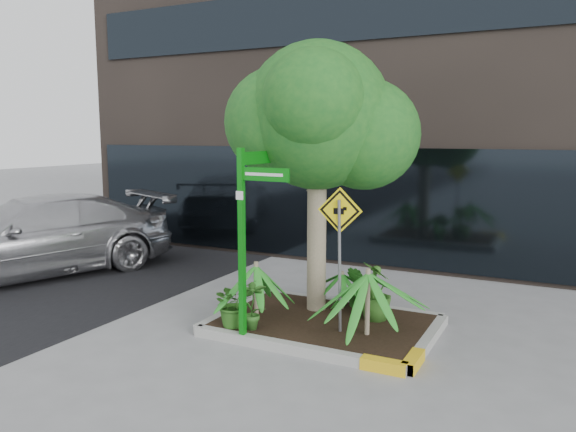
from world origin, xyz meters
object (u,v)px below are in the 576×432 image
at_px(tree, 318,116).
at_px(street_sign_post, 247,225).
at_px(cattle_sign, 340,236).
at_px(parked_car, 35,236).

distance_m(tree, street_sign_post, 2.20).
bearing_deg(street_sign_post, cattle_sign, 31.72).
height_order(parked_car, cattle_sign, cattle_sign).
height_order(street_sign_post, cattle_sign, street_sign_post).
xyz_separation_m(tree, street_sign_post, (-0.40, -1.53, -1.54)).
bearing_deg(parked_car, tree, 24.66).
bearing_deg(tree, cattle_sign, -50.60).
bearing_deg(street_sign_post, tree, 79.30).
xyz_separation_m(tree, parked_car, (-6.50, -0.14, -2.44)).
bearing_deg(cattle_sign, tree, 125.60).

